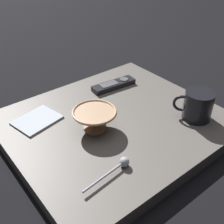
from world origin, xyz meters
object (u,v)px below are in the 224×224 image
object	(u,v)px
cereal_bowl	(95,119)
coffee_mug	(197,105)
teaspoon	(120,165)
folded_napkin	(37,120)
tv_remote_near	(114,85)

from	to	relation	value
cereal_bowl	coffee_mug	bearing A→B (deg)	62.04
teaspoon	folded_napkin	bearing A→B (deg)	-167.22
coffee_mug	teaspoon	xyz separation A→B (m)	(0.02, -0.33, -0.03)
tv_remote_near	coffee_mug	bearing A→B (deg)	13.99
coffee_mug	tv_remote_near	bearing A→B (deg)	-166.01
cereal_bowl	tv_remote_near	world-z (taller)	cereal_bowl
coffee_mug	cereal_bowl	bearing A→B (deg)	-117.96
cereal_bowl	tv_remote_near	bearing A→B (deg)	129.04
teaspoon	folded_napkin	distance (m)	0.32
teaspoon	tv_remote_near	bearing A→B (deg)	143.30
teaspoon	cereal_bowl	bearing A→B (deg)	164.69
tv_remote_near	folded_napkin	size ratio (longest dim) A/B	1.15
coffee_mug	teaspoon	distance (m)	0.33
teaspoon	tv_remote_near	xyz separation A→B (m)	(-0.33, 0.25, -0.00)
tv_remote_near	cereal_bowl	bearing A→B (deg)	-50.96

